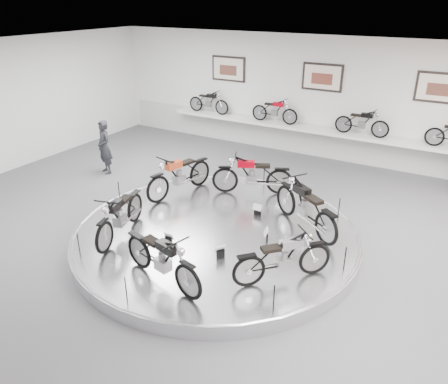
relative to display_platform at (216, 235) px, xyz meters
The scene contains 20 objects.
floor 0.34m from the display_platform, 90.00° to the right, with size 16.00×16.00×0.00m, color #4D4D4F.
ceiling 3.86m from the display_platform, 90.00° to the right, with size 16.00×16.00×0.00m, color white.
wall_back 6.95m from the display_platform, 90.00° to the left, with size 16.00×16.00×0.00m, color silver.
dado_band 6.69m from the display_platform, 90.00° to the left, with size 15.68×0.04×1.10m, color #BCBCBA.
display_platform is the anchor object (origin of this frame).
platform_rim 0.12m from the display_platform, ahead, with size 6.40×6.40×0.10m, color #B2B2BA.
shelf 6.46m from the display_platform, 90.00° to the left, with size 11.00×0.55×0.10m, color silver.
poster_left 7.94m from the display_platform, 117.72° to the left, with size 1.35×0.06×0.88m, color silver.
poster_center 7.13m from the display_platform, 90.00° to the left, with size 1.35×0.06×0.88m, color silver.
poster_right 7.94m from the display_platform, 62.28° to the left, with size 1.35×0.06×0.88m, color silver.
shelf_bike_a 7.76m from the display_platform, 123.27° to the left, with size 1.22×0.42×0.73m, color black, non-canonical shape.
shelf_bike_b 6.69m from the display_platform, 103.19° to the left, with size 1.22×0.42×0.73m, color #9A0010, non-canonical shape.
shelf_bike_c 6.69m from the display_platform, 76.81° to the left, with size 1.22×0.42×0.73m, color black, non-canonical shape.
bike_a 2.11m from the display_platform, 31.56° to the left, with size 1.92×0.68×1.13m, color black, non-canonical shape.
bike_b 2.28m from the display_platform, 95.29° to the left, with size 1.80×0.64×1.06m, color #9A0010, non-canonical shape.
bike_c 2.29m from the display_platform, 147.27° to the left, with size 1.87×0.66×1.10m, color #C5441D, non-canonical shape.
bike_d 2.19m from the display_platform, 141.92° to the right, with size 1.76×0.62×1.04m, color black, non-canonical shape.
bike_e 2.29m from the display_platform, 85.07° to the right, with size 1.75×0.62×1.03m, color black, non-canonical shape.
bike_f 2.37m from the display_platform, 26.60° to the right, with size 1.65×0.58×0.97m, color #B9B9BF, non-canonical shape.
visitor 5.53m from the display_platform, 160.19° to the left, with size 0.61×0.40×1.67m, color black.
Camera 1 is at (4.51, -7.06, 5.13)m, focal length 35.00 mm.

